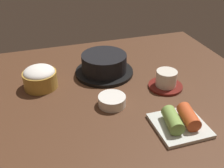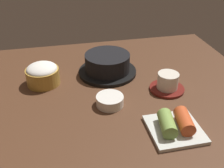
# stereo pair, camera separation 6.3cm
# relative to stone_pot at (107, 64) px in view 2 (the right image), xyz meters

# --- Properties ---
(dining_table) EXTENTS (1.00, 0.76, 0.02)m
(dining_table) POSITION_rel_stone_pot_xyz_m (-0.03, -0.10, -0.04)
(dining_table) COLOR #4C2D1C
(dining_table) RESTS_ON ground
(stone_pot) EXTENTS (0.20, 0.20, 0.07)m
(stone_pot) POSITION_rel_stone_pot_xyz_m (0.00, 0.00, 0.00)
(stone_pot) COLOR black
(stone_pot) RESTS_ON dining_table
(rice_bowl) EXTENTS (0.11, 0.11, 0.07)m
(rice_bowl) POSITION_rel_stone_pot_xyz_m (-0.22, -0.02, 0.00)
(rice_bowl) COLOR #B78C38
(rice_bowl) RESTS_ON dining_table
(tea_cup_with_saucer) EXTENTS (0.11, 0.11, 0.06)m
(tea_cup_with_saucer) POSITION_rel_stone_pot_xyz_m (0.16, -0.15, -0.01)
(tea_cup_with_saucer) COLOR maroon
(tea_cup_with_saucer) RESTS_ON dining_table
(banchan_cup_center) EXTENTS (0.08, 0.08, 0.03)m
(banchan_cup_center) POSITION_rel_stone_pot_xyz_m (-0.03, -0.19, -0.02)
(banchan_cup_center) COLOR white
(banchan_cup_center) RESTS_ON dining_table
(kimchi_plate) EXTENTS (0.13, 0.13, 0.05)m
(kimchi_plate) POSITION_rel_stone_pot_xyz_m (0.11, -0.33, -0.02)
(kimchi_plate) COLOR silver
(kimchi_plate) RESTS_ON dining_table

